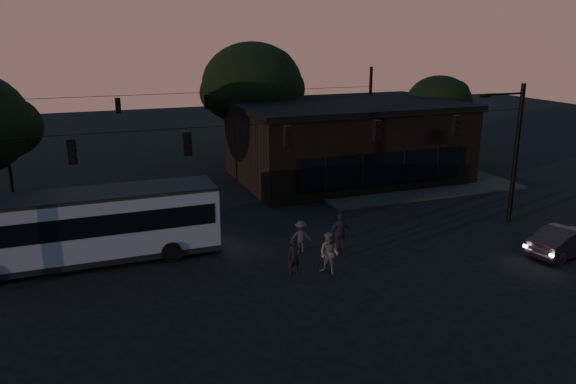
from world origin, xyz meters
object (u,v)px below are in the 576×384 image
object	(u,v)px
pedestrian_b	(329,254)
car	(566,241)
bus	(87,224)
pedestrian_a	(294,257)
building	(347,140)
pedestrian_c	(340,233)
pedestrian_d	(301,237)

from	to	relation	value
pedestrian_b	car	bearing A→B (deg)	44.34
bus	pedestrian_a	distance (m)	9.33
building	pedestrian_c	xyz separation A→B (m)	(-6.61, -12.63, -1.77)
bus	pedestrian_d	bearing A→B (deg)	-13.94
building	bus	bearing A→B (deg)	-151.12
car	pedestrian_b	bearing A→B (deg)	68.21
pedestrian_c	pedestrian_d	xyz separation A→B (m)	(-1.76, 0.59, -0.17)
building	bus	xyz separation A→B (m)	(-17.71, -9.77, -0.89)
car	pedestrian_b	world-z (taller)	pedestrian_b
building	car	world-z (taller)	building
building	car	xyz separation A→B (m)	(3.05, -16.73, -2.02)
car	pedestrian_b	distance (m)	11.41
bus	pedestrian_b	distance (m)	10.79
car	building	bearing A→B (deg)	-1.54
pedestrian_c	pedestrian_b	bearing A→B (deg)	59.35
pedestrian_d	pedestrian_b	bearing A→B (deg)	114.09
bus	pedestrian_a	xyz separation A→B (m)	(8.11, -4.51, -1.03)
building	pedestrian_c	distance (m)	14.36
pedestrian_a	pedestrian_d	xyz separation A→B (m)	(1.23, 2.23, -0.02)
building	pedestrian_b	world-z (taller)	building
pedestrian_c	bus	bearing A→B (deg)	-8.74
pedestrian_a	bus	bearing A→B (deg)	155.32
car	bus	bearing A→B (deg)	59.58
pedestrian_c	pedestrian_d	size ratio (longest dim) A/B	1.21
pedestrian_b	bus	bearing A→B (deg)	-153.45
building	pedestrian_a	distance (m)	17.31
pedestrian_c	pedestrian_d	distance (m)	1.87
building	pedestrian_c	size ratio (longest dim) A/B	8.21
building	car	distance (m)	17.12
car	pedestrian_a	xyz separation A→B (m)	(-12.65, 2.46, 0.10)
bus	pedestrian_a	size ratio (longest dim) A/B	7.29
car	pedestrian_a	distance (m)	12.89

